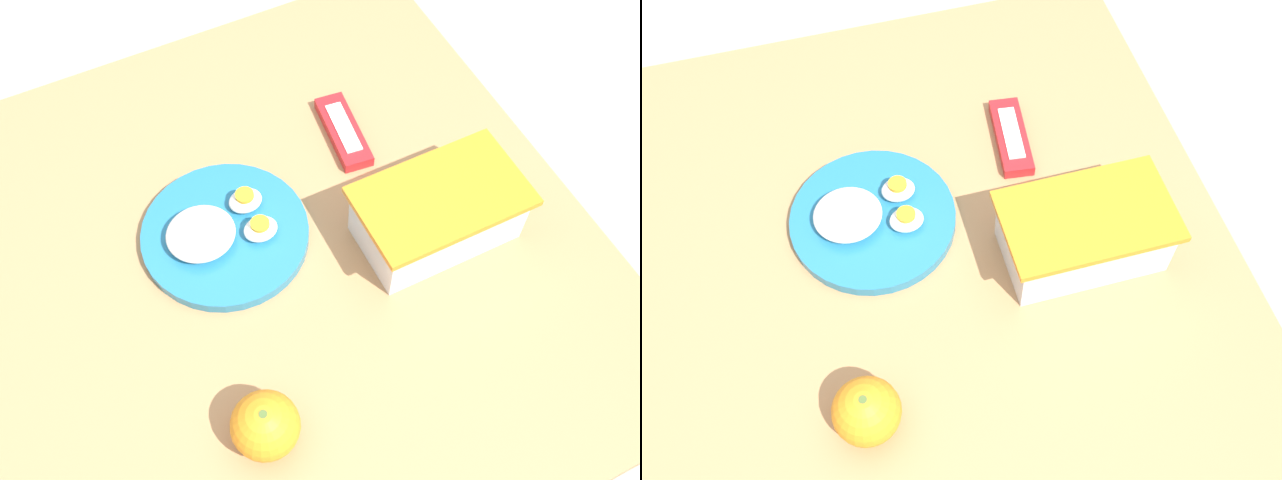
{
  "view_description": "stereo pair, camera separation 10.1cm",
  "coord_description": "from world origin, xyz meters",
  "views": [
    {
      "loc": [
        0.14,
        0.49,
        1.65
      ],
      "look_at": [
        -0.09,
        0.02,
        0.79
      ],
      "focal_mm": 42.0,
      "sensor_mm": 36.0,
      "label": 1
    },
    {
      "loc": [
        0.04,
        0.53,
        1.65
      ],
      "look_at": [
        -0.09,
        0.02,
        0.79
      ],
      "focal_mm": 42.0,
      "sensor_mm": 36.0,
      "label": 2
    }
  ],
  "objects": [
    {
      "name": "rice_plate",
      "position": [
        0.02,
        -0.06,
        0.77
      ],
      "size": [
        0.23,
        0.23,
        0.05
      ],
      "color": "teal",
      "rests_on": "table"
    },
    {
      "name": "ground_plane",
      "position": [
        0.0,
        0.0,
        0.0
      ],
      "size": [
        10.0,
        10.0,
        0.0
      ],
      "primitive_type": "plane",
      "color": "#B2A899"
    },
    {
      "name": "food_container",
      "position": [
        -0.25,
        0.06,
        0.8
      ],
      "size": [
        0.22,
        0.14,
        0.09
      ],
      "color": "white",
      "rests_on": "table"
    },
    {
      "name": "orange_fruit",
      "position": [
        0.08,
        0.23,
        0.8
      ],
      "size": [
        0.08,
        0.08,
        0.08
      ],
      "color": "orange",
      "rests_on": "table"
    },
    {
      "name": "candy_bar",
      "position": [
        -0.22,
        -0.15,
        0.77
      ],
      "size": [
        0.06,
        0.14,
        0.02
      ],
      "color": "red",
      "rests_on": "table"
    },
    {
      "name": "table",
      "position": [
        0.0,
        0.0,
        0.65
      ],
      "size": [
        0.93,
        0.9,
        0.76
      ],
      "color": "#AD7F51",
      "rests_on": "ground_plane"
    }
  ]
}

